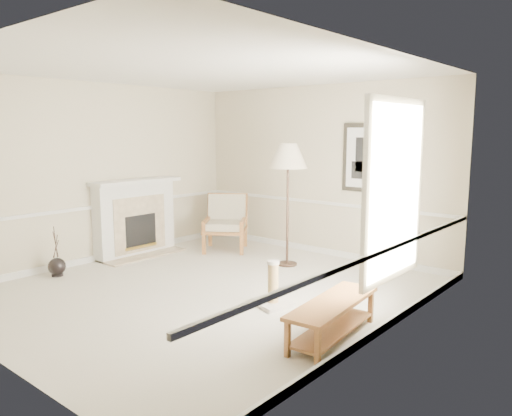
# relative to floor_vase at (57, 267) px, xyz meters

# --- Properties ---
(ground) EXTENTS (5.50, 5.50, 0.00)m
(ground) POSITION_rel_floor_vase_xyz_m (2.15, 0.97, -0.14)
(ground) COLOR silver
(ground) RESTS_ON ground
(room) EXTENTS (5.04, 5.54, 2.92)m
(room) POSITION_rel_floor_vase_xyz_m (2.29, 1.05, 1.73)
(room) COLOR beige
(room) RESTS_ON ground
(fireplace) EXTENTS (0.64, 1.64, 1.31)m
(fireplace) POSITION_rel_floor_vase_xyz_m (-0.19, 1.57, 0.50)
(fireplace) COLOR white
(fireplace) RESTS_ON ground
(floor_vase) EXTENTS (0.26, 0.26, 0.75)m
(floor_vase) POSITION_rel_floor_vase_xyz_m (0.00, 0.00, 0.00)
(floor_vase) COLOR black
(floor_vase) RESTS_ON ground
(armchair) EXTENTS (1.07, 1.08, 0.99)m
(armchair) POSITION_rel_floor_vase_xyz_m (0.72, 2.88, 0.40)
(armchair) COLOR brown
(armchair) RESTS_ON ground
(floor_lamp) EXTENTS (0.74, 0.74, 1.94)m
(floor_lamp) POSITION_rel_floor_vase_xyz_m (2.24, 2.69, 1.55)
(floor_lamp) COLOR black
(floor_lamp) RESTS_ON ground
(bench) EXTENTS (0.55, 1.43, 0.40)m
(bench) POSITION_rel_floor_vase_xyz_m (4.30, 0.68, 0.13)
(bench) COLOR brown
(bench) RESTS_ON ground
(scratching_post) EXTENTS (0.49, 0.49, 0.57)m
(scratching_post) POSITION_rel_floor_vase_xyz_m (3.23, 1.05, 0.04)
(scratching_post) COLOR silver
(scratching_post) RESTS_ON ground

